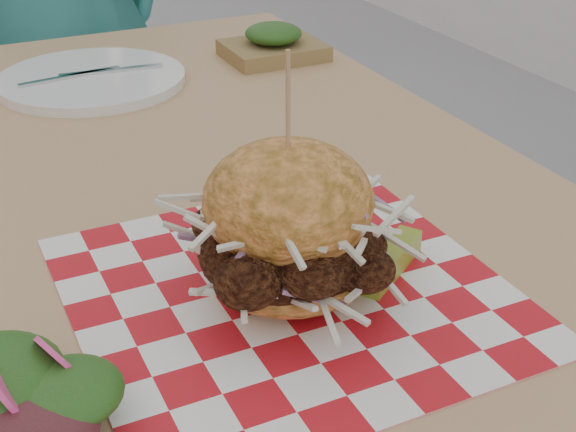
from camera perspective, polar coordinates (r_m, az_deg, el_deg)
name	(u,v)px	position (r m, az deg, el deg)	size (l,w,h in m)	color
patio_table	(169,237)	(0.94, -8.43, -1.47)	(0.80, 1.20, 0.75)	tan
patio_chair	(16,78)	(1.92, -18.76, 9.30)	(0.53, 0.54, 0.95)	tan
paper_liner	(288,291)	(0.70, 0.00, -5.36)	(0.36, 0.36, 0.00)	red
sandwich	(288,231)	(0.66, 0.00, -1.06)	(0.19, 0.19, 0.21)	#EF9443
pickle_spear	(390,261)	(0.72, 7.27, -3.20)	(0.10, 0.02, 0.02)	#96A12F
side_salad	(47,405)	(0.59, -16.79, -12.72)	(0.14, 0.14, 0.05)	#3F1419
place_setting	(92,79)	(1.21, -13.79, 9.42)	(0.27, 0.27, 0.02)	white
kraft_tray	(274,44)	(1.29, -1.04, 12.12)	(0.15, 0.12, 0.06)	olive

